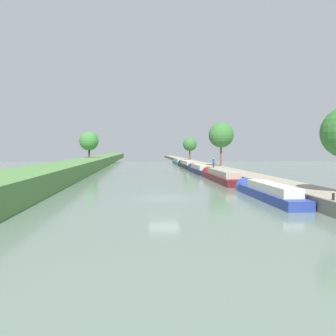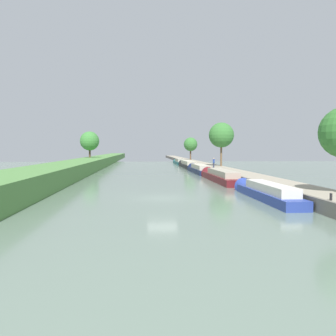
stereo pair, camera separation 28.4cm
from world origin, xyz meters
name	(u,v)px [view 2 (the right image)]	position (x,y,z in m)	size (l,w,h in m)	color
ground_plane	(162,198)	(0.00, 0.00, 0.00)	(160.00, 160.00, 0.00)	slate
left_grassy_bank	(3,187)	(-12.85, 0.00, 1.01)	(6.17, 260.00, 2.02)	#518442
right_towpath	(296,191)	(11.64, 0.00, 0.46)	(3.75, 260.00, 0.91)	#9E937F
stone_quay	(274,191)	(9.64, 0.00, 0.48)	(0.25, 260.00, 0.96)	#6B665B
narrowboat_blue	(265,192)	(8.43, -1.01, 0.57)	(1.82, 12.09, 1.89)	#283D93
narrowboat_maroon	(220,176)	(8.26, 14.35, 0.62)	(2.16, 15.29, 2.14)	maroon
narrowboat_navy	(199,169)	(8.10, 29.15, 0.60)	(2.17, 14.04, 2.13)	#141E42
narrowboat_black	(187,165)	(8.25, 45.38, 0.63)	(2.16, 17.18, 2.19)	black
narrowboat_teal	(179,162)	(8.30, 62.28, 0.61)	(1.99, 13.31, 2.12)	#195B60
tree_rightbank_midnear	(221,135)	(13.03, 33.34, 6.66)	(4.64, 4.64, 8.09)	brown
tree_rightbank_midfar	(191,144)	(12.75, 70.62, 5.44)	(4.06, 4.06, 6.59)	brown
tree_leftbank_downstream	(90,141)	(-14.27, 53.87, 5.99)	(4.59, 4.59, 6.28)	#4C3828
person_walking	(214,162)	(10.59, 28.56, 1.78)	(0.34, 0.34, 1.66)	#282D42
mooring_bollard_near	(331,197)	(10.06, -7.89, 1.14)	(0.16, 0.16, 0.45)	black
mooring_bollard_far	(183,159)	(10.06, 68.08, 1.14)	(0.16, 0.16, 0.45)	black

